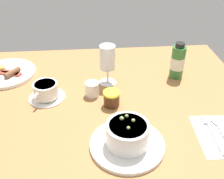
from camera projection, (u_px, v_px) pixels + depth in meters
The scene contains 9 objects.
ground_plane at pixel (102, 102), 95.80cm from camera, with size 110.00×84.00×3.00cm, color #9E6B3D.
porridge_bowl at pixel (127, 137), 73.97cm from camera, with size 21.39×21.39×8.67cm.
cutlery_setting at pixel (218, 134), 79.61cm from camera, with size 13.67×18.86×0.90cm.
coffee_cup at pixel (46, 91), 93.78cm from camera, with size 12.81×13.07×6.10cm.
creamer_jug at pixel (92, 89), 95.57cm from camera, with size 5.02×6.04×5.85cm.
wine_glass at pixel (108, 59), 98.42cm from camera, with size 6.69×6.69×15.65cm.
jam_jar at pixel (112, 98), 90.56cm from camera, with size 5.78×5.78×5.45cm.
sauce_bottle_green at pixel (178, 62), 104.22cm from camera, with size 5.46×5.46×14.72cm.
breakfast_plate at pixel (6, 73), 108.53cm from camera, with size 23.66×23.66×3.70cm.
Camera 1 is at (-2.91, -76.90, 55.84)cm, focal length 42.51 mm.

